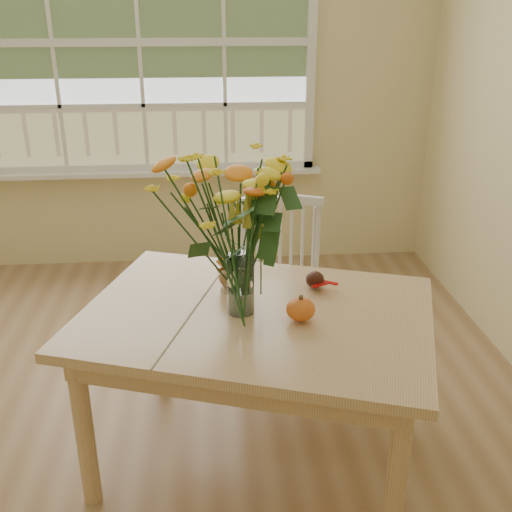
{
  "coord_description": "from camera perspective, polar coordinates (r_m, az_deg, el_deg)",
  "views": [
    {
      "loc": [
        0.41,
        -1.93,
        1.77
      ],
      "look_at": [
        0.58,
        0.09,
        0.92
      ],
      "focal_mm": 42.0,
      "sensor_mm": 36.0,
      "label": 1
    }
  ],
  "objects": [
    {
      "name": "wall_back",
      "position": [
        4.23,
        -10.83,
        16.68
      ],
      "size": [
        4.0,
        0.02,
        2.7
      ],
      "primitive_type": "cube",
      "color": "beige",
      "rests_on": "floor"
    },
    {
      "name": "dining_table",
      "position": [
        2.33,
        0.04,
        -7.27
      ],
      "size": [
        1.53,
        1.3,
        0.7
      ],
      "rotation": [
        0.0,
        0.0,
        -0.32
      ],
      "color": "tan",
      "rests_on": "floor"
    },
    {
      "name": "window",
      "position": [
        4.17,
        -11.07,
        19.09
      ],
      "size": [
        2.42,
        0.12,
        1.74
      ],
      "color": "silver",
      "rests_on": "wall_back"
    },
    {
      "name": "pumpkin",
      "position": [
        2.21,
        4.27,
        -5.18
      ],
      "size": [
        0.11,
        0.11,
        0.08
      ],
      "primitive_type": "ellipsoid",
      "color": "orange",
      "rests_on": "dining_table"
    },
    {
      "name": "floor",
      "position": [
        2.66,
        -13.24,
        -19.91
      ],
      "size": [
        4.0,
        4.5,
        0.01
      ],
      "primitive_type": "cube",
      "color": "#966F48",
      "rests_on": "ground"
    },
    {
      "name": "flower_vase",
      "position": [
        2.14,
        -1.54,
        2.87
      ],
      "size": [
        0.48,
        0.48,
        0.57
      ],
      "color": "white",
      "rests_on": "dining_table"
    },
    {
      "name": "turkey_figurine",
      "position": [
        2.43,
        -2.52,
        -2.21
      ],
      "size": [
        0.12,
        0.12,
        0.12
      ],
      "rotation": [
        0.0,
        0.0,
        -0.69
      ],
      "color": "#CCB78C",
      "rests_on": "dining_table"
    },
    {
      "name": "dark_gourd",
      "position": [
        2.46,
        5.63,
        -2.33
      ],
      "size": [
        0.13,
        0.08,
        0.07
      ],
      "color": "#38160F",
      "rests_on": "dining_table"
    },
    {
      "name": "windsor_chair",
      "position": [
        2.99,
        2.36,
        -2.36
      ],
      "size": [
        0.44,
        0.42,
        0.89
      ],
      "rotation": [
        0.0,
        0.0,
        -0.06
      ],
      "color": "white",
      "rests_on": "floor"
    }
  ]
}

